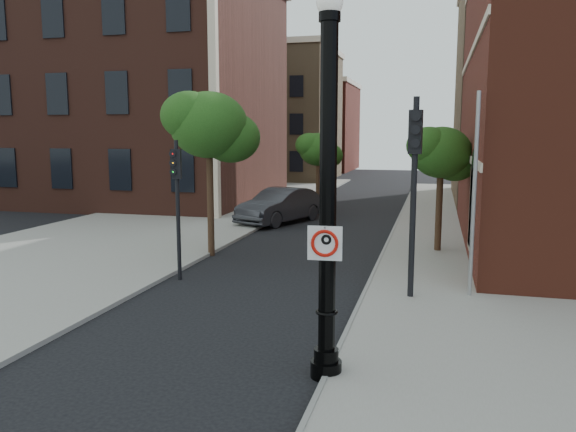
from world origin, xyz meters
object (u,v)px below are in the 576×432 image
(traffic_signal_right, at_px, (414,165))
(parked_car, at_px, (281,206))
(lamppost, at_px, (328,207))
(traffic_signal_left, at_px, (177,187))
(no_parking_sign, at_px, (325,243))

(traffic_signal_right, bearing_deg, parked_car, 124.49)
(lamppost, distance_m, traffic_signal_left, 7.95)
(no_parking_sign, distance_m, traffic_signal_right, 5.63)
(parked_car, bearing_deg, traffic_signal_right, -38.53)
(lamppost, bearing_deg, parked_car, 108.21)
(no_parking_sign, bearing_deg, traffic_signal_right, 72.90)
(no_parking_sign, xyz_separation_m, parked_car, (-5.57, 17.14, -1.66))
(lamppost, bearing_deg, traffic_signal_right, 76.38)
(lamppost, distance_m, traffic_signal_right, 5.38)
(parked_car, height_order, traffic_signal_right, traffic_signal_right)
(traffic_signal_left, bearing_deg, parked_car, 73.58)
(parked_car, bearing_deg, no_parking_sign, -50.73)
(no_parking_sign, bearing_deg, traffic_signal_left, 130.26)
(traffic_signal_left, bearing_deg, traffic_signal_right, -19.64)
(lamppost, xyz_separation_m, no_parking_sign, (-0.01, -0.17, -0.60))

